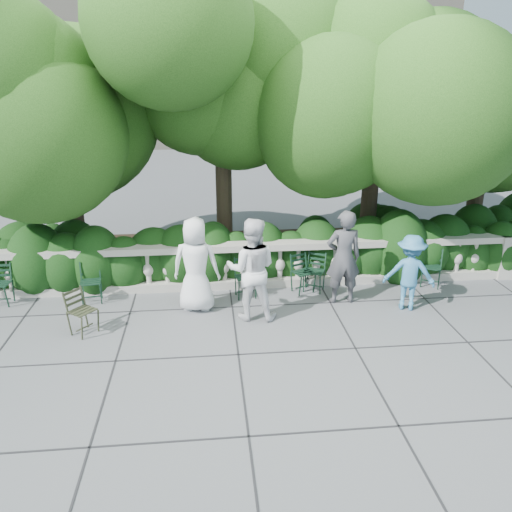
{
  "coord_description": "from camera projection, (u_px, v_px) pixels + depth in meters",
  "views": [
    {
      "loc": [
        -0.93,
        -8.2,
        4.4
      ],
      "look_at": [
        0.0,
        1.0,
        1.0
      ],
      "focal_mm": 35.0,
      "sensor_mm": 36.0,
      "label": 1
    }
  ],
  "objects": [
    {
      "name": "chair_b",
      "position": [
        93.0,
        305.0,
        10.06
      ],
      "size": [
        0.51,
        0.54,
        0.84
      ],
      "primitive_type": null,
      "rotation": [
        0.0,
        0.0,
        0.15
      ],
      "color": "black",
      "rests_on": "ground"
    },
    {
      "name": "chair_f",
      "position": [
        306.0,
        294.0,
        10.55
      ],
      "size": [
        0.59,
        0.61,
        0.84
      ],
      "primitive_type": null,
      "rotation": [
        0.0,
        0.0,
        0.4
      ],
      "color": "black",
      "rests_on": "ground"
    },
    {
      "name": "person_older_blue",
      "position": [
        410.0,
        273.0,
        9.68
      ],
      "size": [
        1.11,
        0.86,
        1.52
      ],
      "primitive_type": "imported",
      "rotation": [
        0.0,
        0.0,
        2.8
      ],
      "color": "teal",
      "rests_on": "ground"
    },
    {
      "name": "person_woman_grey",
      "position": [
        344.0,
        257.0,
        9.89
      ],
      "size": [
        0.71,
        0.47,
        1.93
      ],
      "primitive_type": "imported",
      "rotation": [
        0.0,
        0.0,
        3.16
      ],
      "color": "#414046",
      "rests_on": "ground"
    },
    {
      "name": "chair_d",
      "position": [
        247.0,
        299.0,
        10.31
      ],
      "size": [
        0.5,
        0.54,
        0.84
      ],
      "primitive_type": null,
      "rotation": [
        0.0,
        0.0,
        0.14
      ],
      "color": "black",
      "rests_on": "ground"
    },
    {
      "name": "chair_a",
      "position": [
        0.0,
        307.0,
        9.96
      ],
      "size": [
        0.46,
        0.5,
        0.84
      ],
      "primitive_type": null,
      "rotation": [
        0.0,
        0.0,
        -0.05
      ],
      "color": "black",
      "rests_on": "ground"
    },
    {
      "name": "chair_e",
      "position": [
        429.0,
        288.0,
        10.84
      ],
      "size": [
        0.61,
        0.63,
        0.84
      ],
      "primitive_type": null,
      "rotation": [
        0.0,
        0.0,
        -0.46
      ],
      "color": "black",
      "rests_on": "ground"
    },
    {
      "name": "person_casual_man",
      "position": [
        252.0,
        269.0,
        9.24
      ],
      "size": [
        1.06,
        0.88,
        1.96
      ],
      "primitive_type": "imported",
      "rotation": [
        0.0,
        0.0,
        2.98
      ],
      "color": "white",
      "rests_on": "ground"
    },
    {
      "name": "tree_canopy",
      "position": [
        277.0,
        94.0,
        10.95
      ],
      "size": [
        15.04,
        6.52,
        6.78
      ],
      "color": "#3F3023",
      "rests_on": "ground"
    },
    {
      "name": "shrub_hedge",
      "position": [
        248.0,
        266.0,
        12.07
      ],
      "size": [
        15.0,
        2.6,
        1.7
      ],
      "primitive_type": null,
      "color": "black",
      "rests_on": "ground"
    },
    {
      "name": "person_businessman",
      "position": [
        196.0,
        265.0,
        9.59
      ],
      "size": [
        1.0,
        0.74,
        1.87
      ],
      "primitive_type": "imported",
      "rotation": [
        0.0,
        0.0,
        2.98
      ],
      "color": "white",
      "rests_on": "ground"
    },
    {
      "name": "chair_weathered",
      "position": [
        91.0,
        335.0,
        8.9
      ],
      "size": [
        0.65,
        0.64,
        0.84
      ],
      "primitive_type": null,
      "rotation": [
        0.0,
        0.0,
        0.89
      ],
      "color": "black",
      "rests_on": "ground"
    },
    {
      "name": "balustrade",
      "position": [
        252.0,
        266.0,
        10.78
      ],
      "size": [
        12.0,
        0.44,
        1.0
      ],
      "color": "#9E998E",
      "rests_on": "ground"
    },
    {
      "name": "chair_c",
      "position": [
        312.0,
        293.0,
        10.6
      ],
      "size": [
        0.61,
        0.63,
        0.84
      ],
      "primitive_type": null,
      "rotation": [
        0.0,
        0.0,
        -0.47
      ],
      "color": "black",
      "rests_on": "ground"
    },
    {
      "name": "ground",
      "position": [
        261.0,
        325.0,
        9.27
      ],
      "size": [
        90.0,
        90.0,
        0.0
      ],
      "primitive_type": "plane",
      "color": "#53555B",
      "rests_on": "ground"
    }
  ]
}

